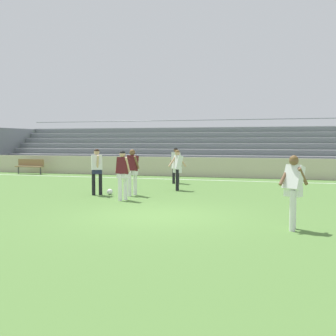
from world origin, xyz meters
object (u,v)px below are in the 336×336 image
(bench_far_left, at_px, (30,165))
(player_white_challenging, at_px, (176,162))
(player_white_wide_left, at_px, (293,186))
(player_dark_wide_right, at_px, (132,168))
(soccer_ball, at_px, (110,192))
(player_white_deep_cover, at_px, (177,166))
(player_dark_pressing_high, at_px, (123,171))
(bleacher_stand, at_px, (202,148))
(player_white_overlapping, at_px, (97,167))

(bench_far_left, height_order, player_white_challenging, player_white_challenging)
(player_white_wide_left, xyz_separation_m, player_white_challenging, (-5.39, 9.42, 0.00))
(player_dark_wide_right, xyz_separation_m, soccer_ball, (-0.90, -0.03, -0.91))
(player_white_deep_cover, xyz_separation_m, player_dark_pressing_high, (-1.00, -3.34, 0.03))
(bleacher_stand, relative_size, bench_far_left, 15.45)
(player_white_deep_cover, height_order, player_white_wide_left, player_white_wide_left)
(player_dark_pressing_high, bearing_deg, bench_far_left, 137.57)
(player_dark_wide_right, bearing_deg, player_white_deep_cover, 61.18)
(player_white_challenging, bearing_deg, player_white_overlapping, -107.79)
(player_white_deep_cover, bearing_deg, bleacher_stand, 96.31)
(player_white_overlapping, bearing_deg, player_white_deep_cover, 43.65)
(player_dark_wide_right, xyz_separation_m, player_white_wide_left, (5.71, -4.62, -0.01))
(bench_far_left, xyz_separation_m, player_dark_wide_right, (9.77, -7.80, 0.47))
(player_white_overlapping, relative_size, player_white_challenging, 1.02)
(player_white_deep_cover, bearing_deg, bench_far_left, 152.33)
(bleacher_stand, height_order, soccer_ball, bleacher_stand)
(player_white_wide_left, bearing_deg, player_dark_wide_right, 141.05)
(player_white_overlapping, xyz_separation_m, player_white_deep_cover, (2.45, 2.34, -0.06))
(player_white_challenging, relative_size, soccer_ball, 7.72)
(player_white_challenging, bearing_deg, player_dark_wide_right, -93.77)
(bleacher_stand, bearing_deg, bench_far_left, -156.35)
(soccer_ball, bearing_deg, player_white_challenging, 75.87)
(player_dark_wide_right, height_order, player_dark_pressing_high, player_dark_wide_right)
(bleacher_stand, xyz_separation_m, player_white_overlapping, (-1.35, -12.35, -0.52))
(bench_far_left, distance_m, player_dark_wide_right, 12.51)
(player_white_wide_left, height_order, player_white_challenging, player_white_challenging)
(bleacher_stand, height_order, player_white_wide_left, bleacher_stand)
(player_white_overlapping, bearing_deg, player_dark_wide_right, 11.23)
(bleacher_stand, relative_size, player_white_challenging, 16.37)
(player_dark_wide_right, relative_size, player_dark_pressing_high, 1.01)
(bleacher_stand, relative_size, player_dark_pressing_high, 16.48)
(player_white_overlapping, distance_m, player_white_wide_left, 8.26)
(bleacher_stand, relative_size, player_dark_wide_right, 16.30)
(player_white_wide_left, xyz_separation_m, soccer_ball, (-6.61, 4.59, -0.90))
(soccer_ball, bearing_deg, player_white_deep_cover, 45.86)
(bleacher_stand, bearing_deg, player_dark_pressing_high, -89.53)
(bleacher_stand, height_order, player_dark_pressing_high, bleacher_stand)
(player_white_deep_cover, xyz_separation_m, player_white_challenging, (-0.83, 2.72, 0.04))
(player_dark_wide_right, bearing_deg, player_white_overlapping, -168.77)
(player_white_deep_cover, relative_size, soccer_ball, 7.49)
(player_dark_wide_right, height_order, player_white_wide_left, player_dark_wide_right)
(player_dark_wide_right, distance_m, player_white_wide_left, 7.34)
(soccer_ball, bearing_deg, player_white_overlapping, -150.25)
(player_dark_pressing_high, bearing_deg, soccer_ball, 130.21)
(bench_far_left, relative_size, player_white_deep_cover, 1.09)
(player_dark_pressing_high, bearing_deg, player_white_overlapping, 145.42)
(player_dark_wide_right, bearing_deg, player_white_challenging, 86.23)
(player_dark_wide_right, relative_size, player_white_wide_left, 1.01)
(bleacher_stand, distance_m, player_dark_pressing_high, 13.37)
(player_white_challenging, bearing_deg, soccer_ball, -104.13)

